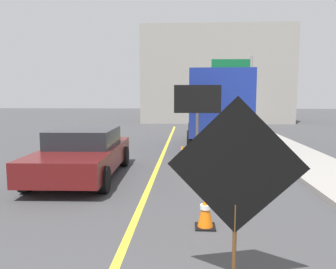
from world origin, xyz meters
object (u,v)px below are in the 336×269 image
at_px(roadwork_sign, 236,170).
at_px(highway_guide_sign, 239,80).
at_px(box_truck, 216,107).
at_px(traffic_cone_near_sign, 205,210).
at_px(traffic_cone_mid_lane, 198,172).
at_px(arrow_board_trailer, 197,150).
at_px(pickup_car, 83,153).

bearing_deg(roadwork_sign, highway_guide_sign, 81.26).
xyz_separation_m(box_truck, traffic_cone_near_sign, (-1.02, -9.82, -1.50)).
relative_size(box_truck, traffic_cone_mid_lane, 10.47).
bearing_deg(box_truck, traffic_cone_near_sign, -95.91).
xyz_separation_m(traffic_cone_near_sign, traffic_cone_mid_lane, (-0.03, 3.01, -0.02)).
bearing_deg(traffic_cone_near_sign, traffic_cone_mid_lane, 90.62).
bearing_deg(roadwork_sign, box_truck, 86.23).
distance_m(arrow_board_trailer, highway_guide_sign, 12.39).
bearing_deg(arrow_board_trailer, traffic_cone_near_sign, -90.06).
bearing_deg(traffic_cone_near_sign, highway_guide_sign, 79.55).
height_order(roadwork_sign, highway_guide_sign, highway_guide_sign).
distance_m(pickup_car, traffic_cone_near_sign, 4.86).
distance_m(roadwork_sign, traffic_cone_near_sign, 2.17).
bearing_deg(highway_guide_sign, traffic_cone_near_sign, -100.45).
bearing_deg(arrow_board_trailer, roadwork_sign, -88.15).
relative_size(arrow_board_trailer, traffic_cone_mid_lane, 4.25).
relative_size(box_truck, traffic_cone_near_sign, 9.94).
relative_size(box_truck, highway_guide_sign, 1.33).
bearing_deg(traffic_cone_mid_lane, traffic_cone_near_sign, -89.38).
height_order(roadwork_sign, traffic_cone_mid_lane, roadwork_sign).
height_order(box_truck, traffic_cone_mid_lane, box_truck).
relative_size(arrow_board_trailer, highway_guide_sign, 0.54).
height_order(box_truck, traffic_cone_near_sign, box_truck).
distance_m(box_truck, pickup_car, 7.73).
height_order(pickup_car, traffic_cone_mid_lane, pickup_car).
distance_m(roadwork_sign, box_truck, 11.68).
distance_m(pickup_car, traffic_cone_mid_lane, 3.36).
height_order(traffic_cone_near_sign, traffic_cone_mid_lane, traffic_cone_near_sign).
relative_size(pickup_car, traffic_cone_near_sign, 7.03).
height_order(arrow_board_trailer, pickup_car, arrow_board_trailer).
height_order(roadwork_sign, pickup_car, roadwork_sign).
bearing_deg(traffic_cone_mid_lane, arrow_board_trailer, 89.15).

